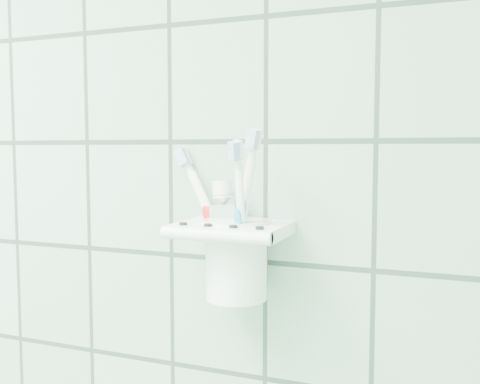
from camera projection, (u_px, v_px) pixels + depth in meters
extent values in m
cube|color=white|center=(243.00, 233.00, 0.68)|extent=(0.05, 0.02, 0.04)
cube|color=white|center=(232.00, 229.00, 0.65)|extent=(0.13, 0.10, 0.01)
cylinder|color=white|center=(215.00, 235.00, 0.60)|extent=(0.13, 0.01, 0.01)
cylinder|color=black|center=(183.00, 224.00, 0.63)|extent=(0.01, 0.01, 0.00)
cylinder|color=black|center=(208.00, 226.00, 0.62)|extent=(0.01, 0.01, 0.00)
cylinder|color=black|center=(233.00, 227.00, 0.61)|extent=(0.01, 0.01, 0.00)
cylinder|color=black|center=(260.00, 228.00, 0.60)|extent=(0.01, 0.01, 0.00)
cylinder|color=white|center=(236.00, 260.00, 0.65)|extent=(0.08, 0.08, 0.10)
cylinder|color=white|center=(236.00, 223.00, 0.65)|extent=(0.08, 0.08, 0.01)
cylinder|color=black|center=(236.00, 222.00, 0.65)|extent=(0.07, 0.07, 0.00)
cylinder|color=white|center=(244.00, 223.00, 0.65)|extent=(0.10, 0.04, 0.15)
cylinder|color=white|center=(244.00, 146.00, 0.64)|extent=(0.02, 0.01, 0.02)
cube|color=silver|center=(242.00, 134.00, 0.64)|extent=(0.02, 0.01, 0.03)
cube|color=white|center=(244.00, 134.00, 0.64)|extent=(0.02, 0.01, 0.03)
ellipsoid|color=red|center=(242.00, 207.00, 0.65)|extent=(0.03, 0.01, 0.03)
cylinder|color=white|center=(229.00, 225.00, 0.64)|extent=(0.04, 0.02, 0.16)
cylinder|color=white|center=(229.00, 149.00, 0.63)|extent=(0.01, 0.01, 0.02)
cube|color=silver|center=(227.00, 137.00, 0.63)|extent=(0.02, 0.01, 0.02)
cube|color=white|center=(229.00, 137.00, 0.63)|extent=(0.02, 0.01, 0.03)
ellipsoid|color=#1E38A5|center=(227.00, 210.00, 0.64)|extent=(0.02, 0.01, 0.03)
cylinder|color=white|center=(245.00, 228.00, 0.65)|extent=(0.02, 0.05, 0.15)
cylinder|color=white|center=(245.00, 156.00, 0.64)|extent=(0.01, 0.02, 0.02)
cube|color=silver|center=(243.00, 146.00, 0.64)|extent=(0.02, 0.02, 0.02)
cube|color=white|center=(245.00, 146.00, 0.64)|extent=(0.01, 0.02, 0.02)
ellipsoid|color=teal|center=(243.00, 213.00, 0.64)|extent=(0.02, 0.02, 0.03)
cube|color=silver|center=(228.00, 246.00, 0.66)|extent=(0.04, 0.02, 0.11)
cube|color=silver|center=(229.00, 286.00, 0.66)|extent=(0.04, 0.01, 0.01)
cone|color=silver|center=(228.00, 201.00, 0.65)|extent=(0.03, 0.03, 0.02)
cylinder|color=white|center=(228.00, 190.00, 0.65)|extent=(0.03, 0.03, 0.03)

